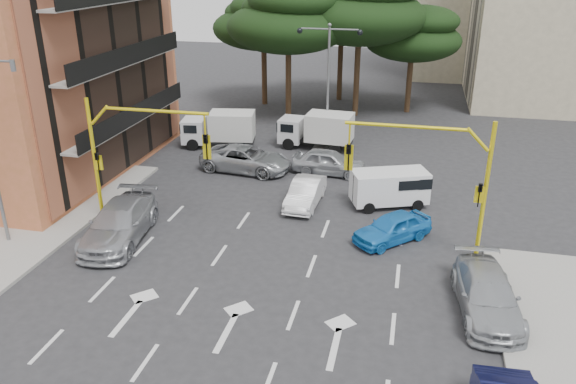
{
  "coord_description": "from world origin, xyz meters",
  "views": [
    {
      "loc": [
        5.53,
        -19.77,
        11.8
      ],
      "look_at": [
        0.15,
        3.72,
        1.6
      ],
      "focal_mm": 35.0,
      "sensor_mm": 36.0,
      "label": 1
    }
  ],
  "objects_px": {
    "car_white_hatch": "(305,193)",
    "car_silver_cross_b": "(329,162)",
    "car_silver_parked": "(487,295)",
    "box_truck_a": "(219,130)",
    "street_lamp_center": "(329,63)",
    "signal_mast_left": "(128,146)",
    "signal_mast_right": "(441,170)",
    "car_blue_compact": "(392,228)",
    "box_truck_b": "(316,131)",
    "van_white": "(389,188)",
    "car_silver_cross_a": "(246,159)",
    "car_silver_wagon": "(120,223)"
  },
  "relations": [
    {
      "from": "signal_mast_left",
      "to": "street_lamp_center",
      "type": "xyz_separation_m",
      "value": [
        6.8,
        14.01,
        1.54
      ]
    },
    {
      "from": "box_truck_a",
      "to": "street_lamp_center",
      "type": "bearing_deg",
      "value": -83.24
    },
    {
      "from": "car_silver_parked",
      "to": "van_white",
      "type": "bearing_deg",
      "value": 108.77
    },
    {
      "from": "car_white_hatch",
      "to": "car_silver_cross_b",
      "type": "height_order",
      "value": "car_silver_cross_b"
    },
    {
      "from": "street_lamp_center",
      "to": "van_white",
      "type": "relative_size",
      "value": 2.07
    },
    {
      "from": "car_white_hatch",
      "to": "car_silver_parked",
      "type": "bearing_deg",
      "value": -41.0
    },
    {
      "from": "car_silver_parked",
      "to": "box_truck_b",
      "type": "relative_size",
      "value": 1.01
    },
    {
      "from": "street_lamp_center",
      "to": "car_silver_cross_a",
      "type": "relative_size",
      "value": 1.46
    },
    {
      "from": "car_silver_parked",
      "to": "box_truck_a",
      "type": "xyz_separation_m",
      "value": [
        -15.51,
        15.76,
        0.47
      ]
    },
    {
      "from": "street_lamp_center",
      "to": "signal_mast_left",
      "type": "bearing_deg",
      "value": -115.91
    },
    {
      "from": "signal_mast_right",
      "to": "car_silver_parked",
      "type": "height_order",
      "value": "signal_mast_right"
    },
    {
      "from": "car_silver_cross_b",
      "to": "box_truck_b",
      "type": "xyz_separation_m",
      "value": [
        -1.55,
        4.51,
        0.46
      ]
    },
    {
      "from": "car_blue_compact",
      "to": "box_truck_b",
      "type": "height_order",
      "value": "box_truck_b"
    },
    {
      "from": "signal_mast_right",
      "to": "street_lamp_center",
      "type": "height_order",
      "value": "street_lamp_center"
    },
    {
      "from": "car_silver_parked",
      "to": "box_truck_a",
      "type": "relative_size",
      "value": 1.02
    },
    {
      "from": "signal_mast_left",
      "to": "car_silver_wagon",
      "type": "height_order",
      "value": "signal_mast_left"
    },
    {
      "from": "signal_mast_left",
      "to": "car_blue_compact",
      "type": "distance_m",
      "value": 12.36
    },
    {
      "from": "street_lamp_center",
      "to": "van_white",
      "type": "bearing_deg",
      "value": -62.87
    },
    {
      "from": "street_lamp_center",
      "to": "box_truck_b",
      "type": "relative_size",
      "value": 1.6
    },
    {
      "from": "signal_mast_right",
      "to": "car_silver_cross_a",
      "type": "xyz_separation_m",
      "value": [
        -10.62,
        8.05,
        -3.14
      ]
    },
    {
      "from": "signal_mast_left",
      "to": "car_silver_parked",
      "type": "bearing_deg",
      "value": -13.66
    },
    {
      "from": "car_silver_cross_b",
      "to": "van_white",
      "type": "height_order",
      "value": "van_white"
    },
    {
      "from": "signal_mast_left",
      "to": "car_white_hatch",
      "type": "xyz_separation_m",
      "value": [
        7.34,
        4.01,
        -3.23
      ]
    },
    {
      "from": "car_silver_cross_b",
      "to": "signal_mast_right",
      "type": "bearing_deg",
      "value": -141.95
    },
    {
      "from": "signal_mast_right",
      "to": "car_silver_wagon",
      "type": "xyz_separation_m",
      "value": [
        -13.59,
        -1.58,
        -3.07
      ]
    },
    {
      "from": "box_truck_a",
      "to": "car_blue_compact",
      "type": "bearing_deg",
      "value": -142.14
    },
    {
      "from": "car_blue_compact",
      "to": "signal_mast_right",
      "type": "bearing_deg",
      "value": 14.49
    },
    {
      "from": "car_white_hatch",
      "to": "car_blue_compact",
      "type": "xyz_separation_m",
      "value": [
        4.54,
        -3.0,
        -0.01
      ]
    },
    {
      "from": "signal_mast_right",
      "to": "box_truck_b",
      "type": "xyz_separation_m",
      "value": [
        -7.35,
        13.16,
        -2.69
      ]
    },
    {
      "from": "signal_mast_left",
      "to": "car_silver_parked",
      "type": "height_order",
      "value": "signal_mast_left"
    },
    {
      "from": "car_white_hatch",
      "to": "car_blue_compact",
      "type": "relative_size",
      "value": 1.05
    },
    {
      "from": "signal_mast_left",
      "to": "car_silver_cross_a",
      "type": "height_order",
      "value": "signal_mast_left"
    },
    {
      "from": "car_blue_compact",
      "to": "box_truck_b",
      "type": "bearing_deg",
      "value": 159.6
    },
    {
      "from": "car_white_hatch",
      "to": "car_silver_cross_b",
      "type": "relative_size",
      "value": 0.93
    },
    {
      "from": "street_lamp_center",
      "to": "car_silver_parked",
      "type": "relative_size",
      "value": 1.58
    },
    {
      "from": "car_silver_wagon",
      "to": "car_silver_cross_a",
      "type": "xyz_separation_m",
      "value": [
        2.97,
        9.63,
        -0.07
      ]
    },
    {
      "from": "car_white_hatch",
      "to": "car_silver_wagon",
      "type": "relative_size",
      "value": 0.71
    },
    {
      "from": "street_lamp_center",
      "to": "car_silver_cross_a",
      "type": "bearing_deg",
      "value": -122.65
    },
    {
      "from": "box_truck_a",
      "to": "car_white_hatch",
      "type": "bearing_deg",
      "value": -146.71
    },
    {
      "from": "car_silver_cross_b",
      "to": "car_silver_parked",
      "type": "relative_size",
      "value": 0.87
    },
    {
      "from": "signal_mast_right",
      "to": "car_silver_wagon",
      "type": "height_order",
      "value": "signal_mast_right"
    },
    {
      "from": "car_white_hatch",
      "to": "signal_mast_left",
      "type": "bearing_deg",
      "value": -148.6
    },
    {
      "from": "car_silver_parked",
      "to": "box_truck_a",
      "type": "height_order",
      "value": "box_truck_a"
    },
    {
      "from": "car_white_hatch",
      "to": "car_silver_cross_a",
      "type": "height_order",
      "value": "car_silver_cross_a"
    },
    {
      "from": "signal_mast_left",
      "to": "van_white",
      "type": "height_order",
      "value": "signal_mast_left"
    },
    {
      "from": "car_silver_cross_a",
      "to": "box_truck_a",
      "type": "height_order",
      "value": "box_truck_a"
    },
    {
      "from": "signal_mast_left",
      "to": "car_blue_compact",
      "type": "relative_size",
      "value": 1.59
    },
    {
      "from": "car_silver_cross_b",
      "to": "car_silver_wagon",
      "type": "bearing_deg",
      "value": 146.89
    },
    {
      "from": "signal_mast_right",
      "to": "car_silver_parked",
      "type": "bearing_deg",
      "value": -63.88
    },
    {
      "from": "car_white_hatch",
      "to": "car_silver_parked",
      "type": "height_order",
      "value": "car_silver_parked"
    }
  ]
}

